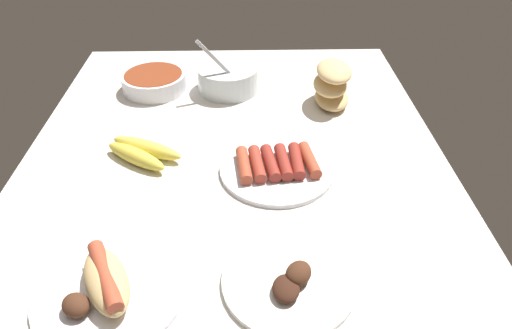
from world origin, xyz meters
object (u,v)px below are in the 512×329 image
(banana_bunch, at_px, (142,152))
(plate_sausages, at_px, (277,166))
(plate_grilled_meat, at_px, (289,280))
(bowl_coleslaw, at_px, (228,77))
(bread_stack, at_px, (332,84))
(bowl_chili, at_px, (154,81))
(plate_hotdog_assembled, at_px, (107,287))

(banana_bunch, bearing_deg, plate_sausages, 79.73)
(plate_grilled_meat, bearing_deg, bowl_coleslaw, -170.41)
(plate_sausages, bearing_deg, bread_stack, 151.24)
(bowl_coleslaw, distance_m, bread_stack, 0.27)
(bowl_coleslaw, xyz_separation_m, bread_stack, (0.08, 0.26, 0.02))
(plate_sausages, height_order, bowl_chili, bowl_chili)
(bowl_chili, xyz_separation_m, banana_bunch, (0.31, 0.02, -0.01))
(plate_sausages, distance_m, bowl_coleslaw, 0.38)
(banana_bunch, bearing_deg, bread_stack, 117.49)
(bowl_chili, height_order, banana_bunch, bowl_chili)
(bowl_coleslaw, xyz_separation_m, banana_bunch, (0.31, -0.18, -0.02))
(bread_stack, distance_m, banana_bunch, 0.49)
(plate_hotdog_assembled, xyz_separation_m, banana_bunch, (-0.35, -0.01, -0.00))
(plate_sausages, bearing_deg, banana_bunch, -100.27)
(plate_grilled_meat, distance_m, bowl_coleslaw, 0.65)
(bowl_chili, distance_m, banana_bunch, 0.31)
(bowl_chili, bearing_deg, bread_stack, 79.34)
(plate_grilled_meat, xyz_separation_m, plate_sausages, (-0.29, -0.00, 0.00))
(bowl_chili, bearing_deg, bowl_coleslaw, 88.87)
(plate_sausages, relative_size, bowl_coleslaw, 1.46)
(bowl_coleslaw, distance_m, plate_hotdog_assembled, 0.68)
(plate_grilled_meat, distance_m, plate_sausages, 0.29)
(bread_stack, bearing_deg, bowl_chili, -100.66)
(bowl_coleslaw, xyz_separation_m, plate_hotdog_assembled, (0.66, -0.16, -0.02))
(plate_sausages, relative_size, bowl_chili, 1.39)
(banana_bunch, bearing_deg, plate_grilled_meat, 40.12)
(bowl_chili, distance_m, bread_stack, 0.46)
(bowl_chili, relative_size, plate_hotdog_assembled, 0.74)
(bowl_coleslaw, height_order, banana_bunch, bowl_coleslaw)
(bowl_coleslaw, bearing_deg, bowl_chili, -91.13)
(plate_hotdog_assembled, distance_m, bread_stack, 0.72)
(plate_sausages, height_order, plate_hotdog_assembled, plate_hotdog_assembled)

